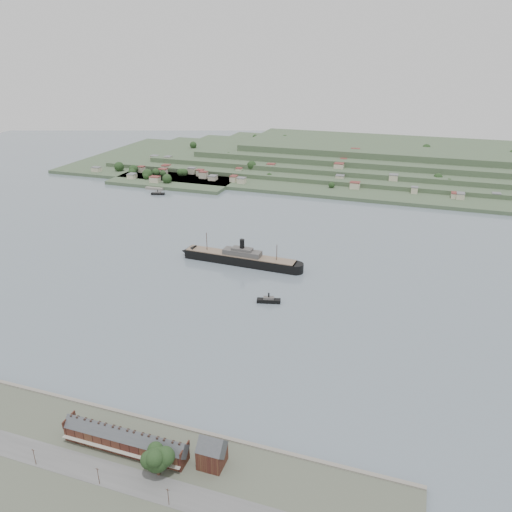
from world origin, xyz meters
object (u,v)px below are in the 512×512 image
(steamship, at_px, (237,258))
(fig_tree, at_px, (157,459))
(terrace_row, at_px, (125,440))
(gabled_building, at_px, (212,452))
(tugboat, at_px, (269,300))

(steamship, relative_size, fig_tree, 7.26)
(terrace_row, height_order, gabled_building, gabled_building)
(terrace_row, distance_m, steamship, 201.92)
(terrace_row, xyz_separation_m, tugboat, (17.07, 146.08, -5.11))
(steamship, bearing_deg, terrace_row, -82.65)
(terrace_row, bearing_deg, fig_tree, -22.08)
(tugboat, bearing_deg, fig_tree, -89.00)
(gabled_building, relative_size, steamship, 0.14)
(gabled_building, relative_size, fig_tree, 0.99)
(gabled_building, bearing_deg, steamship, 107.89)
(steamship, height_order, tugboat, steamship)
(gabled_building, distance_m, fig_tree, 21.58)
(tugboat, xyz_separation_m, fig_tree, (2.68, -154.10, 8.93))
(tugboat, bearing_deg, terrace_row, -96.67)
(steamship, distance_m, tugboat, 69.16)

